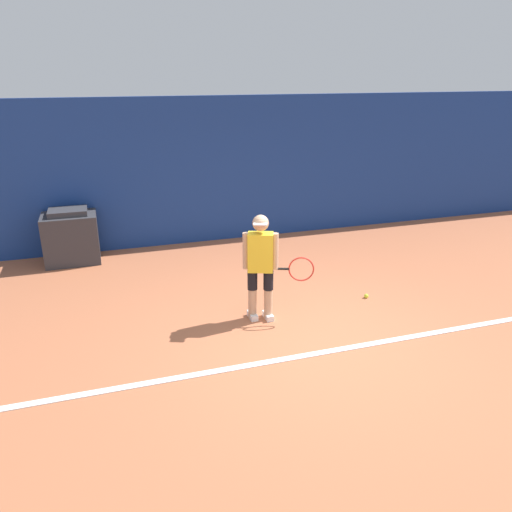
{
  "coord_description": "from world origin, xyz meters",
  "views": [
    {
      "loc": [
        -2.45,
        -5.22,
        3.3
      ],
      "look_at": [
        -0.48,
        0.98,
        0.87
      ],
      "focal_mm": 35.0,
      "sensor_mm": 36.0,
      "label": 1
    }
  ],
  "objects": [
    {
      "name": "court_baseline",
      "position": [
        0.0,
        -0.34,
        0.01
      ],
      "size": [
        21.6,
        0.1,
        0.01
      ],
      "color": "white",
      "rests_on": "ground_plane"
    },
    {
      "name": "ground_plane",
      "position": [
        0.0,
        0.0,
        0.0
      ],
      "size": [
        24.0,
        24.0,
        0.0
      ],
      "primitive_type": "plane",
      "color": "#B76642"
    },
    {
      "name": "covered_chair",
      "position": [
        -3.04,
        3.95,
        0.47
      ],
      "size": [
        0.94,
        0.71,
        0.99
      ],
      "color": "#333338",
      "rests_on": "ground_plane"
    },
    {
      "name": "tennis_player",
      "position": [
        -0.46,
        0.77,
        0.83
      ],
      "size": [
        0.92,
        0.42,
        1.52
      ],
      "rotation": [
        0.0,
        0.0,
        -0.35
      ],
      "color": "tan",
      "rests_on": "ground_plane"
    },
    {
      "name": "tennis_ball",
      "position": [
        1.29,
        0.92,
        0.03
      ],
      "size": [
        0.07,
        0.07,
        0.07
      ],
      "color": "#D1E533",
      "rests_on": "ground_plane"
    },
    {
      "name": "back_wall",
      "position": [
        0.0,
        4.41,
        1.43
      ],
      "size": [
        24.0,
        0.1,
        2.86
      ],
      "color": "navy",
      "rests_on": "ground_plane"
    }
  ]
}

